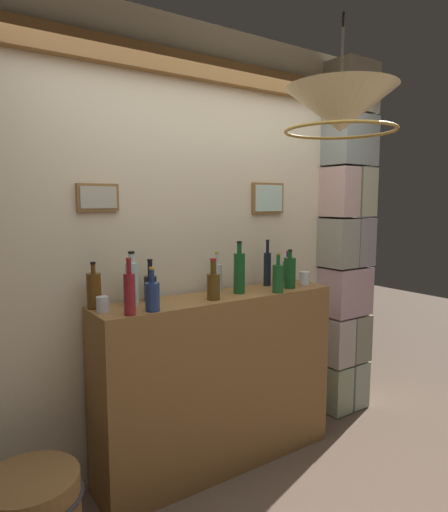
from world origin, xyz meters
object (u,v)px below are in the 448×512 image
at_px(liquor_bottle_rum, 213,285).
at_px(liquor_bottle_sherry, 288,271).
at_px(liquor_bottle_gin, 132,283).
at_px(pendant_lamp, 341,111).
at_px(liquor_bottle_vodka, 217,277).
at_px(liquor_bottle_amaro, 267,268).
at_px(liquor_bottle_scotch, 150,287).
at_px(glass_tumbler_rocks, 304,278).
at_px(liquor_bottle_rye, 129,293).
at_px(liquor_bottle_whiskey, 152,296).
at_px(glass_tumbler_highball, 102,304).
at_px(liquor_bottle_vermouth, 290,272).
at_px(liquor_bottle_mezcal, 94,290).
at_px(liquor_bottle_bourbon, 278,278).
at_px(liquor_bottle_tequila, 239,272).

bearing_deg(liquor_bottle_rum, liquor_bottle_sherry, 14.49).
distance_m(liquor_bottle_gin, pendant_lamp, 1.41).
relative_size(liquor_bottle_vodka, liquor_bottle_amaro, 0.81).
distance_m(liquor_bottle_vodka, pendant_lamp, 1.25).
xyz_separation_m(liquor_bottle_gin, liquor_bottle_rum, (0.45, -0.14, -0.04)).
bearing_deg(pendant_lamp, liquor_bottle_scotch, 127.83).
height_order(liquor_bottle_vodka, glass_tumbler_rocks, liquor_bottle_vodka).
bearing_deg(liquor_bottle_gin, liquor_bottle_rye, -116.14).
distance_m(liquor_bottle_whiskey, glass_tumbler_highball, 0.26).
height_order(liquor_bottle_rye, glass_tumbler_highball, liquor_bottle_rye).
bearing_deg(liquor_bottle_vermouth, liquor_bottle_rye, -176.52).
xyz_separation_m(liquor_bottle_mezcal, liquor_bottle_amaro, (1.19, -0.02, 0.02)).
bearing_deg(glass_tumbler_rocks, liquor_bottle_vodka, 167.13).
relative_size(liquor_bottle_bourbon, liquor_bottle_gin, 0.84).
relative_size(liquor_bottle_rye, pendant_lamp, 0.53).
xyz_separation_m(liquor_bottle_mezcal, liquor_bottle_scotch, (0.33, 0.00, -0.02)).
xyz_separation_m(liquor_bottle_rum, liquor_bottle_tequila, (0.23, 0.06, 0.04)).
relative_size(liquor_bottle_scotch, glass_tumbler_rocks, 2.69).
bearing_deg(glass_tumbler_rocks, liquor_bottle_scotch, 172.68).
relative_size(liquor_bottle_bourbon, liquor_bottle_vermouth, 0.98).
xyz_separation_m(liquor_bottle_mezcal, liquor_bottle_tequila, (0.88, -0.12, 0.03)).
bearing_deg(liquor_bottle_gin, pendant_lamp, -45.41).
height_order(liquor_bottle_mezcal, liquor_bottle_whiskey, liquor_bottle_mezcal).
bearing_deg(liquor_bottle_rye, liquor_bottle_whiskey, 5.13).
distance_m(liquor_bottle_whiskey, glass_tumbler_rocks, 1.20).
height_order(liquor_bottle_bourbon, pendant_lamp, pendant_lamp).
xyz_separation_m(liquor_bottle_vermouth, pendant_lamp, (-0.29, -0.65, 0.90)).
bearing_deg(glass_tumbler_highball, pendant_lamp, -36.54).
height_order(liquor_bottle_vermouth, liquor_bottle_vodka, liquor_bottle_vermouth).
height_order(liquor_bottle_sherry, liquor_bottle_gin, liquor_bottle_gin).
bearing_deg(liquor_bottle_scotch, liquor_bottle_rum, -30.72).
xyz_separation_m(liquor_bottle_sherry, liquor_bottle_scotch, (-1.08, -0.01, 0.01)).
bearing_deg(glass_tumbler_rocks, liquor_bottle_rye, -175.49).
bearing_deg(liquor_bottle_mezcal, liquor_bottle_vermouth, -7.72).
distance_m(liquor_bottle_gin, glass_tumbler_highball, 0.22).
bearing_deg(liquor_bottle_sherry, liquor_bottle_scotch, -179.41).
bearing_deg(liquor_bottle_amaro, glass_tumbler_highball, -176.01).
distance_m(liquor_bottle_mezcal, pendant_lamp, 1.56).
bearing_deg(liquor_bottle_whiskey, liquor_bottle_amaro, 12.24).
height_order(liquor_bottle_mezcal, glass_tumbler_highball, liquor_bottle_mezcal).
xyz_separation_m(liquor_bottle_vermouth, liquor_bottle_tequila, (-0.38, 0.05, 0.03)).
bearing_deg(glass_tumbler_rocks, liquor_bottle_mezcal, 174.56).
bearing_deg(liquor_bottle_scotch, liquor_bottle_vermouth, -10.73).
relative_size(liquor_bottle_amaro, glass_tumbler_highball, 3.82).
bearing_deg(liquor_bottle_sherry, liquor_bottle_amaro, -170.37).
xyz_separation_m(liquor_bottle_scotch, glass_tumbler_rocks, (1.10, -0.14, -0.04)).
height_order(liquor_bottle_mezcal, pendant_lamp, pendant_lamp).
bearing_deg(liquor_bottle_vermouth, liquor_bottle_amaro, 114.81).
bearing_deg(glass_tumbler_highball, liquor_bottle_bourbon, -6.98).
height_order(liquor_bottle_vodka, pendant_lamp, pendant_lamp).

